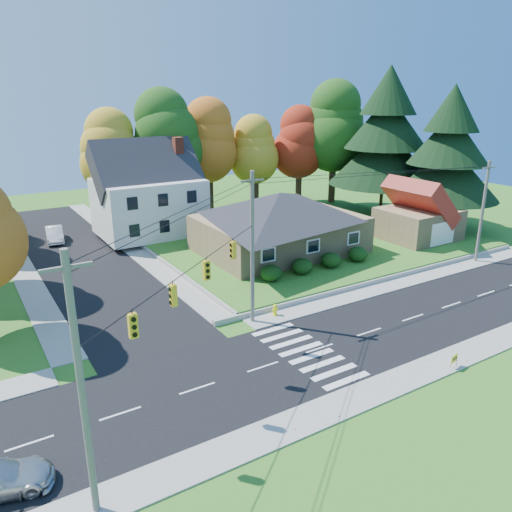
# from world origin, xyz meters

# --- Properties ---
(ground) EXTENTS (120.00, 120.00, 0.00)m
(ground) POSITION_xyz_m (0.00, 0.00, 0.00)
(ground) COLOR #3D7923
(road_main) EXTENTS (90.00, 8.00, 0.02)m
(road_main) POSITION_xyz_m (0.00, 0.00, 0.01)
(road_main) COLOR black
(road_main) RESTS_ON ground
(road_cross) EXTENTS (8.00, 44.00, 0.02)m
(road_cross) POSITION_xyz_m (-8.00, 26.00, 0.01)
(road_cross) COLOR black
(road_cross) RESTS_ON ground
(sidewalk_north) EXTENTS (90.00, 2.00, 0.08)m
(sidewalk_north) POSITION_xyz_m (0.00, 5.00, 0.04)
(sidewalk_north) COLOR #9C9A90
(sidewalk_north) RESTS_ON ground
(sidewalk_south) EXTENTS (90.00, 2.00, 0.08)m
(sidewalk_south) POSITION_xyz_m (0.00, -5.00, 0.04)
(sidewalk_south) COLOR #9C9A90
(sidewalk_south) RESTS_ON ground
(lawn) EXTENTS (30.00, 30.00, 0.50)m
(lawn) POSITION_xyz_m (13.00, 21.00, 0.25)
(lawn) COLOR #3D7923
(lawn) RESTS_ON ground
(ranch_house) EXTENTS (14.60, 10.60, 5.40)m
(ranch_house) POSITION_xyz_m (8.00, 16.00, 3.27)
(ranch_house) COLOR tan
(ranch_house) RESTS_ON lawn
(colonial_house) EXTENTS (10.40, 8.40, 9.60)m
(colonial_house) POSITION_xyz_m (0.04, 28.00, 4.58)
(colonial_house) COLOR silver
(colonial_house) RESTS_ON lawn
(garage) EXTENTS (7.30, 6.30, 4.60)m
(garage) POSITION_xyz_m (22.00, 11.99, 2.84)
(garage) COLOR tan
(garage) RESTS_ON lawn
(hedge_row) EXTENTS (10.70, 1.70, 1.27)m
(hedge_row) POSITION_xyz_m (7.50, 9.80, 1.14)
(hedge_row) COLOR #163A10
(hedge_row) RESTS_ON lawn
(traffic_infrastructure) EXTENTS (38.10, 10.66, 10.00)m
(traffic_infrastructure) POSITION_xyz_m (-0.15, 1.35, 5.15)
(traffic_infrastructure) COLOR #666059
(traffic_infrastructure) RESTS_ON ground
(tree_lot_0) EXTENTS (6.72, 6.72, 12.51)m
(tree_lot_0) POSITION_xyz_m (-2.00, 34.00, 8.31)
(tree_lot_0) COLOR #3F2A19
(tree_lot_0) RESTS_ON lawn
(tree_lot_1) EXTENTS (7.84, 7.84, 14.60)m
(tree_lot_1) POSITION_xyz_m (4.00, 33.00, 9.61)
(tree_lot_1) COLOR #3F2A19
(tree_lot_1) RESTS_ON lawn
(tree_lot_2) EXTENTS (7.28, 7.28, 13.56)m
(tree_lot_2) POSITION_xyz_m (10.00, 34.00, 8.96)
(tree_lot_2) COLOR #3F2A19
(tree_lot_2) RESTS_ON lawn
(tree_lot_3) EXTENTS (6.16, 6.16, 11.47)m
(tree_lot_3) POSITION_xyz_m (16.00, 33.00, 7.65)
(tree_lot_3) COLOR #3F2A19
(tree_lot_3) RESTS_ON lawn
(tree_lot_4) EXTENTS (6.72, 6.72, 12.51)m
(tree_lot_4) POSITION_xyz_m (22.00, 32.00, 8.31)
(tree_lot_4) COLOR #3F2A19
(tree_lot_4) RESTS_ON lawn
(tree_lot_5) EXTENTS (8.40, 8.40, 15.64)m
(tree_lot_5) POSITION_xyz_m (26.00, 30.00, 10.27)
(tree_lot_5) COLOR #3F2A19
(tree_lot_5) RESTS_ON lawn
(conifer_east_a) EXTENTS (12.80, 12.80, 16.96)m
(conifer_east_a) POSITION_xyz_m (27.00, 22.00, 9.39)
(conifer_east_a) COLOR #3F2A19
(conifer_east_a) RESTS_ON lawn
(conifer_east_b) EXTENTS (11.20, 11.20, 14.84)m
(conifer_east_b) POSITION_xyz_m (28.00, 14.00, 8.28)
(conifer_east_b) COLOR #3F2A19
(conifer_east_b) RESTS_ON lawn
(white_car) EXTENTS (2.17, 4.68, 1.49)m
(white_car) POSITION_xyz_m (-8.84, 31.69, 0.76)
(white_car) COLOR white
(white_car) RESTS_ON road_cross
(fire_hydrant) EXTENTS (0.47, 0.38, 0.85)m
(fire_hydrant) POSITION_xyz_m (0.28, 5.18, 0.41)
(fire_hydrant) COLOR #FCF309
(fire_hydrant) RESTS_ON ground
(yard_sign) EXTENTS (0.65, 0.16, 0.82)m
(yard_sign) POSITION_xyz_m (4.86, -5.63, 0.59)
(yard_sign) COLOR black
(yard_sign) RESTS_ON ground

